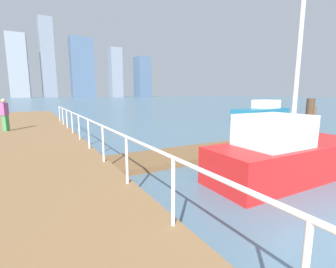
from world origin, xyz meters
The scene contains 13 objects.
ground_plane centered at (0.00, 20.00, 0.00)m, with size 300.00×300.00×0.00m, color slate.
floating_dock centered at (1.70, 6.79, 0.09)m, with size 10.41×2.00×0.18m, color brown.
boardwalk_railing centered at (-3.15, 6.29, 1.26)m, with size 0.06×23.83×1.08m.
dock_piling_1 centered at (4.06, 4.60, 1.09)m, with size 0.28×0.28×2.19m, color #473826.
dock_piling_3 centered at (5.39, 5.26, 0.91)m, with size 0.26×0.26×1.82m, color brown.
moored_boat_1 centered at (1.27, 3.51, 0.68)m, with size 5.16×1.80×6.48m.
moored_boat_2 centered at (13.98, 14.83, 0.65)m, with size 6.78×3.22×1.77m.
pedestrian_0 centered at (-6.11, 14.67, 1.29)m, with size 0.37×0.42×1.71m.
skyline_tower_1 centered at (-9.24, 165.05, 17.78)m, with size 9.80×8.40×35.55m, color #8C939E.
skyline_tower_2 centered at (6.19, 169.40, 23.25)m, with size 7.50×13.22×46.51m, color gray.
skyline_tower_3 centered at (25.64, 164.98, 18.53)m, with size 13.94×7.68×37.06m, color slate.
skyline_tower_4 centered at (43.67, 153.34, 15.14)m, with size 6.95×9.91×30.28m, color gray.
skyline_tower_5 centered at (61.95, 152.86, 13.13)m, with size 8.48×10.32×26.26m, color slate.
Camera 1 is at (-4.88, -0.58, 2.37)m, focal length 25.84 mm.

